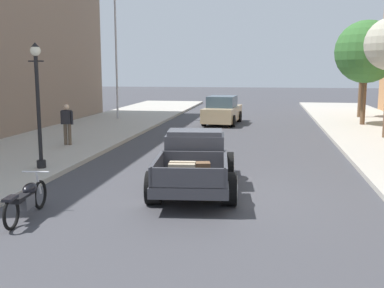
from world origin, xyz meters
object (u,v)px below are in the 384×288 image
motorcycle_parked (26,199)px  pedestrian_sidewalk_left (67,122)px  hotrod_truck_gunmetal (195,161)px  car_background_tan (222,111)px  street_tree_farthest (363,51)px  street_tree_third (366,52)px  street_lamp_near (38,96)px  flagpole (119,26)px

motorcycle_parked → pedestrian_sidewalk_left: 9.09m
hotrod_truck_gunmetal → car_background_tan: (-0.72, 14.88, 0.01)m
car_background_tan → street_tree_farthest: (8.44, 3.96, 3.53)m
hotrod_truck_gunmetal → pedestrian_sidewalk_left: pedestrian_sidewalk_left is taller
motorcycle_parked → hotrod_truck_gunmetal: bearing=45.2°
motorcycle_parked → street_tree_third: 20.94m
street_lamp_near → flagpole: size_ratio=0.42×
street_tree_third → street_tree_farthest: 4.23m
car_background_tan → street_tree_third: bearing=-1.6°
street_tree_third → street_lamp_near: bearing=-131.8°
car_background_tan → street_tree_third: 8.53m
street_tree_third → street_tree_farthest: street_tree_third is taller
hotrod_truck_gunmetal → motorcycle_parked: 4.52m
pedestrian_sidewalk_left → street_tree_farthest: bearing=44.3°
car_background_tan → street_tree_farthest: bearing=25.1°
flagpole → street_tree_farthest: flagpole is taller
pedestrian_sidewalk_left → street_tree_farthest: 19.55m
car_background_tan → flagpole: 8.10m
motorcycle_parked → pedestrian_sidewalk_left: (-2.91, 8.58, 0.64)m
hotrod_truck_gunmetal → car_background_tan: size_ratio=1.14×
pedestrian_sidewalk_left → flagpole: 11.10m
hotrod_truck_gunmetal → street_lamp_near: street_lamp_near is taller
flagpole → street_tree_farthest: (14.79, 3.44, -1.47)m
motorcycle_parked → flagpole: (-3.89, 18.60, 5.33)m
street_tree_third → car_background_tan: bearing=178.4°
hotrod_truck_gunmetal → street_lamp_near: 5.40m
hotrod_truck_gunmetal → street_tree_farthest: bearing=67.7°
flagpole → street_tree_third: flagpole is taller
car_background_tan → street_tree_farthest: street_tree_farthest is taller
car_background_tan → street_lamp_near: street_lamp_near is taller
motorcycle_parked → car_background_tan: car_background_tan is taller
car_background_tan → street_tree_farthest: 9.97m
hotrod_truck_gunmetal → pedestrian_sidewalk_left: (-6.09, 5.38, 0.33)m
street_lamp_near → pedestrian_sidewalk_left: bearing=103.8°
flagpole → street_tree_third: 14.31m
pedestrian_sidewalk_left → street_lamp_near: street_lamp_near is taller
car_background_tan → street_lamp_near: size_ratio=1.15×
flagpole → street_tree_farthest: 15.25m
hotrod_truck_gunmetal → street_tree_third: street_tree_third is taller
street_tree_farthest → motorcycle_parked: bearing=-116.3°
street_lamp_near → hotrod_truck_gunmetal: bearing=-12.1°
street_tree_third → street_tree_farthest: size_ratio=1.07×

